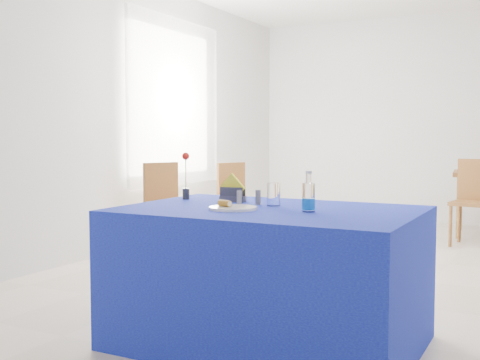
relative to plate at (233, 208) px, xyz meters
The scene contains 16 objects.
floor 2.17m from the plate, 85.74° to the left, with size 7.00×7.00×0.00m, color beige.
room_shell 2.26m from the plate, 85.74° to the left, with size 7.00×7.00×7.00m.
window_pane 3.74m from the plate, 129.35° to the left, with size 0.04×1.50×1.60m, color white.
curtain 3.70m from the plate, 128.49° to the left, with size 0.04×1.75×1.85m, color white.
plate is the anchor object (origin of this frame).
drinking_glass 0.30m from the plate, 65.98° to the left, with size 0.08×0.08×0.13m, color white.
salt_shaker 0.19m from the plate, 107.52° to the left, with size 0.03×0.03×0.09m, color gray.
pepper_shaker 0.28m from the plate, 86.87° to the left, with size 0.03×0.03×0.09m, color slate.
blue_table 0.44m from the plate, 43.83° to the left, with size 1.60×1.10×0.76m.
water_bottle 0.41m from the plate, 14.09° to the left, with size 0.07×0.07×0.21m.
napkin_holder 0.40m from the plate, 118.64° to the left, with size 0.16×0.08×0.17m.
rose_vase 0.64m from the plate, 146.91° to the left, with size 0.05×0.05×0.30m.
chair_bg_left 4.07m from the plate, 78.78° to the left, with size 0.46×0.46×0.92m.
chair_win_a 2.78m from the plate, 131.97° to the left, with size 0.51×0.51×0.90m.
chair_win_b 3.52m from the plate, 117.68° to the left, with size 0.51×0.51×0.87m.
banana_pieces 0.05m from the plate, 160.22° to the right, with size 0.09×0.06×0.04m.
Camera 1 is at (1.38, -4.87, 1.15)m, focal length 45.00 mm.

